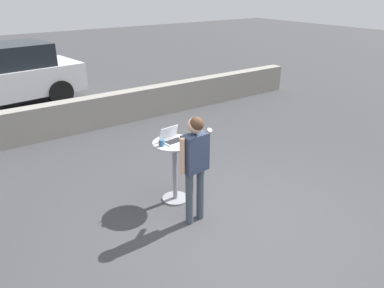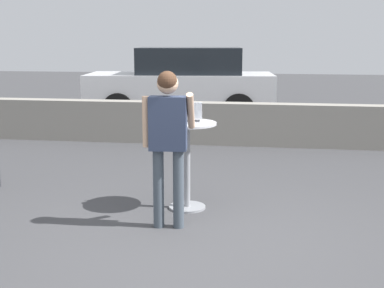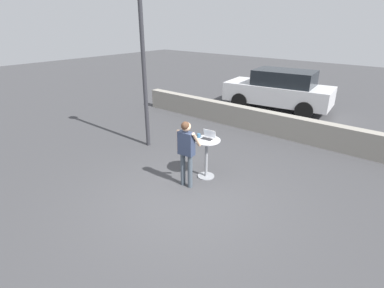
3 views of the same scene
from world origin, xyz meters
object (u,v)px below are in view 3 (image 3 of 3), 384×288
Objects in this scene: laptop at (208,137)px; standing_person at (186,147)px; parked_car_near_street at (279,90)px; cafe_table at (206,153)px; street_lamp at (142,38)px; coffee_mug at (199,136)px.

standing_person is at bearing -96.58° from laptop.
standing_person reaches higher than laptop.
laptop is at bearing -79.66° from parked_car_near_street.
parked_car_near_street reaches higher than cafe_table.
cafe_table is 0.74m from standing_person.
parked_car_near_street is (-1.15, 7.44, -0.14)m from standing_person.
parked_car_near_street reaches higher than laptop.
cafe_table is 3.65m from street_lamp.
parked_car_near_street reaches higher than standing_person.
standing_person is 3.51m from street_lamp.
coffee_mug reaches higher than cafe_table.
coffee_mug is 6.88m from parked_car_near_street.
cafe_table is 0.45m from coffee_mug.
laptop is 0.07× the size of street_lamp.
coffee_mug is at bearing -11.76° from street_lamp.
street_lamp reaches higher than standing_person.
coffee_mug is (-0.23, -0.06, -0.00)m from laptop.
street_lamp is (-1.38, -6.31, 2.30)m from parked_car_near_street.
laptop is at bearing 14.82° from coffee_mug.
coffee_mug is at bearing -177.80° from cafe_table.
standing_person reaches higher than cafe_table.
laptop is at bearing 95.32° from cafe_table.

